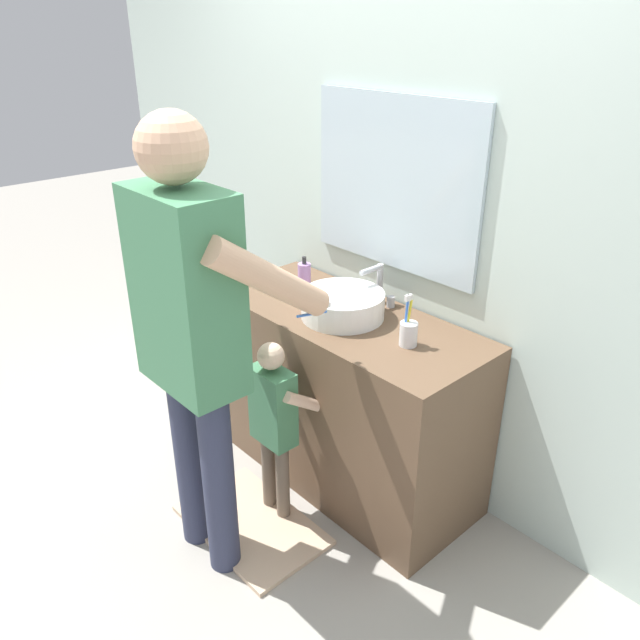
# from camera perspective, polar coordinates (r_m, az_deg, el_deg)

# --- Properties ---
(ground_plane) EXTENTS (14.00, 14.00, 0.00)m
(ground_plane) POSITION_cam_1_polar(r_m,az_deg,el_deg) (2.97, -2.22, -15.99)
(ground_plane) COLOR #9E998E
(back_wall) EXTENTS (4.40, 0.10, 2.70)m
(back_wall) POSITION_cam_1_polar(r_m,az_deg,el_deg) (2.73, 7.47, 12.25)
(back_wall) COLOR silver
(back_wall) RESTS_ON ground
(vanity_cabinet) EXTENTS (1.28, 0.54, 0.83)m
(vanity_cabinet) POSITION_cam_1_polar(r_m,az_deg,el_deg) (2.88, 2.22, -7.09)
(vanity_cabinet) COLOR brown
(vanity_cabinet) RESTS_ON ground
(sink_basin) EXTENTS (0.35, 0.35, 0.11)m
(sink_basin) POSITION_cam_1_polar(r_m,az_deg,el_deg) (2.64, 2.09, 1.42)
(sink_basin) COLOR white
(sink_basin) RESTS_ON vanity_cabinet
(faucet) EXTENTS (0.18, 0.14, 0.18)m
(faucet) POSITION_cam_1_polar(r_m,az_deg,el_deg) (2.77, 5.27, 3.11)
(faucet) COLOR #B7BABF
(faucet) RESTS_ON vanity_cabinet
(toothbrush_cup) EXTENTS (0.07, 0.07, 0.21)m
(toothbrush_cup) POSITION_cam_1_polar(r_m,az_deg,el_deg) (2.43, 8.04, -1.12)
(toothbrush_cup) COLOR silver
(toothbrush_cup) RESTS_ON vanity_cabinet
(soap_bottle) EXTENTS (0.06, 0.06, 0.16)m
(soap_bottle) POSITION_cam_1_polar(r_m,az_deg,el_deg) (2.90, -1.43, 3.97)
(soap_bottle) COLOR #B27FC6
(soap_bottle) RESTS_ON vanity_cabinet
(bath_mat) EXTENTS (0.64, 0.40, 0.02)m
(bath_mat) POSITION_cam_1_polar(r_m,az_deg,el_deg) (2.86, -6.24, -18.02)
(bath_mat) COLOR #CCAD8E
(bath_mat) RESTS_ON ground
(child_toddler) EXTENTS (0.26, 0.26, 0.84)m
(child_toddler) POSITION_cam_1_polar(r_m,az_deg,el_deg) (2.61, -4.13, -8.71)
(child_toddler) COLOR #6B5B4C
(child_toddler) RESTS_ON ground
(adult_parent) EXTENTS (0.54, 0.57, 1.74)m
(adult_parent) POSITION_cam_1_polar(r_m,az_deg,el_deg) (2.19, -11.47, 0.05)
(adult_parent) COLOR #2D334C
(adult_parent) RESTS_ON ground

